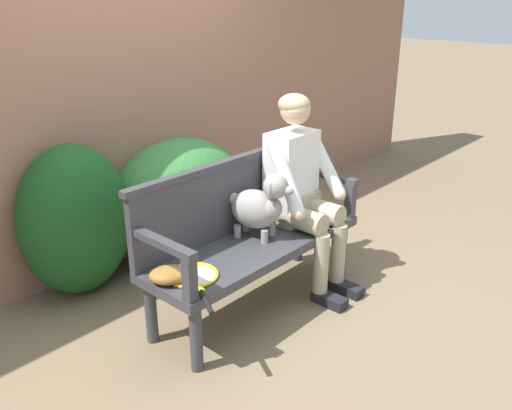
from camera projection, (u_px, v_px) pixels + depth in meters
name	position (u px, v px, depth m)	size (l,w,h in m)	color
ground_plane	(256.00, 305.00, 3.59)	(40.00, 40.00, 0.00)	#7A664C
brick_garden_fence	(118.00, 94.00, 3.98)	(8.00, 0.30, 2.47)	#936651
hedge_bush_far_left	(181.00, 198.00, 4.15)	(1.15, 0.88, 0.92)	#337538
hedge_bush_mid_right	(75.00, 220.00, 3.59)	(0.77, 0.61, 1.04)	#194C1E
garden_bench	(256.00, 251.00, 3.44)	(1.56, 0.51, 0.47)	#38383D
bench_backrest	(230.00, 196.00, 3.46)	(1.60, 0.06, 0.50)	#38383D
bench_armrest_left_end	(173.00, 258.00, 2.77)	(0.06, 0.51, 0.28)	#38383D
bench_armrest_right_end	(336.00, 185.00, 3.79)	(0.06, 0.51, 0.28)	#38383D
person_seated	(301.00, 185.00, 3.60)	(0.56, 0.66, 1.34)	black
dog_on_bench	(260.00, 205.00, 3.39)	(0.30, 0.44, 0.44)	gray
tennis_racket	(194.00, 277.00, 2.97)	(0.41, 0.57, 0.03)	yellow
baseball_glove	(169.00, 275.00, 2.93)	(0.22, 0.17, 0.09)	#9E6B2D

